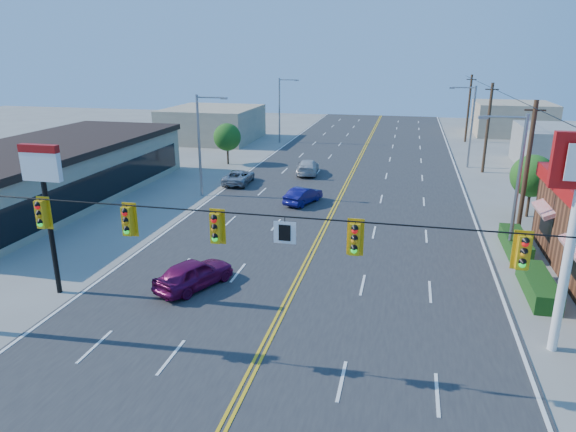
% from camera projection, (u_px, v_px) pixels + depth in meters
% --- Properties ---
extents(ground, '(160.00, 160.00, 0.00)m').
position_uv_depth(ground, '(253.00, 370.00, 18.78)').
color(ground, gray).
rests_on(ground, ground).
extents(road, '(20.00, 120.00, 0.06)m').
position_uv_depth(road, '(333.00, 211.00, 37.31)').
color(road, '#2D2D30').
rests_on(road, ground).
extents(signal_span, '(24.32, 0.34, 9.00)m').
position_uv_depth(signal_span, '(247.00, 245.00, 17.31)').
color(signal_span, '#47301E').
rests_on(signal_span, ground).
extents(strip_mall, '(10.40, 26.40, 4.40)m').
position_uv_depth(strip_mall, '(47.00, 172.00, 39.53)').
color(strip_mall, tan).
rests_on(strip_mall, ground).
extents(pizza_hut_sign, '(1.90, 0.30, 6.85)m').
position_uv_depth(pizza_hut_sign, '(44.00, 189.00, 23.28)').
color(pizza_hut_sign, black).
rests_on(pizza_hut_sign, ground).
extents(streetlight_se, '(2.55, 0.25, 8.00)m').
position_uv_depth(streetlight_se, '(515.00, 178.00, 28.04)').
color(streetlight_se, gray).
rests_on(streetlight_se, ground).
extents(streetlight_ne, '(2.55, 0.25, 8.00)m').
position_uv_depth(streetlight_ne, '(470.00, 122.00, 50.29)').
color(streetlight_ne, gray).
rests_on(streetlight_ne, ground).
extents(streetlight_sw, '(2.55, 0.25, 8.00)m').
position_uv_depth(streetlight_sw, '(201.00, 140.00, 40.13)').
color(streetlight_sw, gray).
rests_on(streetlight_sw, ground).
extents(streetlight_nw, '(2.55, 0.25, 8.00)m').
position_uv_depth(streetlight_nw, '(281.00, 107.00, 64.23)').
color(streetlight_nw, gray).
rests_on(streetlight_nw, ground).
extents(utility_pole_near, '(0.28, 0.28, 8.40)m').
position_uv_depth(utility_pole_near, '(527.00, 170.00, 31.54)').
color(utility_pole_near, '#47301E').
rests_on(utility_pole_near, ground).
extents(utility_pole_mid, '(0.28, 0.28, 8.40)m').
position_uv_depth(utility_pole_mid, '(487.00, 129.00, 48.23)').
color(utility_pole_mid, '#47301E').
rests_on(utility_pole_mid, ground).
extents(utility_pole_far, '(0.28, 0.28, 8.40)m').
position_uv_depth(utility_pole_far, '(468.00, 109.00, 64.92)').
color(utility_pole_far, '#47301E').
rests_on(utility_pole_far, ground).
extents(tree_kfc_rear, '(2.94, 2.94, 4.41)m').
position_uv_depth(tree_kfc_rear, '(532.00, 176.00, 35.35)').
color(tree_kfc_rear, '#47301E').
rests_on(tree_kfc_rear, ground).
extents(tree_west, '(2.80, 2.80, 4.20)m').
position_uv_depth(tree_west, '(227.00, 137.00, 52.26)').
color(tree_west, '#47301E').
rests_on(tree_west, ground).
extents(bld_west_far, '(11.00, 12.00, 4.20)m').
position_uv_depth(bld_west_far, '(213.00, 124.00, 66.96)').
color(bld_west_far, tan).
rests_on(bld_west_far, ground).
extents(bld_east_far, '(10.00, 10.00, 4.40)m').
position_uv_depth(bld_east_far, '(512.00, 119.00, 71.47)').
color(bld_east_far, tan).
rests_on(bld_east_far, ground).
extents(car_magenta, '(3.33, 4.55, 1.44)m').
position_uv_depth(car_magenta, '(194.00, 275.00, 25.08)').
color(car_magenta, maroon).
rests_on(car_magenta, ground).
extents(car_blue, '(2.52, 4.05, 1.26)m').
position_uv_depth(car_blue, '(303.00, 196.00, 39.01)').
color(car_blue, '#0F0E56').
rests_on(car_blue, ground).
extents(car_white, '(2.35, 4.80, 1.35)m').
position_uv_depth(car_white, '(308.00, 167.00, 48.42)').
color(car_white, '#B9B9B9').
rests_on(car_white, ground).
extents(car_silver, '(2.23, 4.51, 1.23)m').
position_uv_depth(car_silver, '(239.00, 177.00, 44.89)').
color(car_silver, '#9C9CA1').
rests_on(car_silver, ground).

